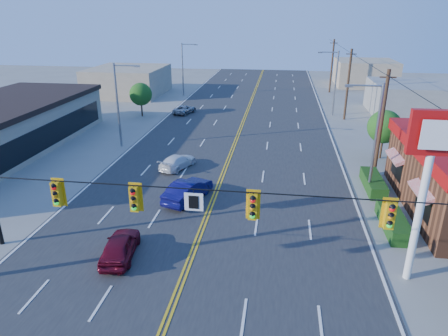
# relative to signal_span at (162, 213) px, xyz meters

# --- Properties ---
(ground) EXTENTS (160.00, 160.00, 0.00)m
(ground) POSITION_rel_signal_span_xyz_m (0.12, 0.00, -4.89)
(ground) COLOR gray
(ground) RESTS_ON ground
(road) EXTENTS (20.00, 120.00, 0.06)m
(road) POSITION_rel_signal_span_xyz_m (0.12, 20.00, -4.86)
(road) COLOR #2D2D30
(road) RESTS_ON ground
(signal_span) EXTENTS (24.32, 0.34, 9.00)m
(signal_span) POSITION_rel_signal_span_xyz_m (0.00, 0.00, 0.00)
(signal_span) COLOR #47301E
(signal_span) RESTS_ON ground
(kfc_pylon) EXTENTS (2.20, 0.36, 8.50)m
(kfc_pylon) POSITION_rel_signal_span_xyz_m (11.12, 4.00, 1.16)
(kfc_pylon) COLOR white
(kfc_pylon) RESTS_ON ground
(streetlight_se) EXTENTS (2.55, 0.25, 8.00)m
(streetlight_se) POSITION_rel_signal_span_xyz_m (10.91, 14.00, -0.37)
(streetlight_se) COLOR gray
(streetlight_se) RESTS_ON ground
(streetlight_ne) EXTENTS (2.55, 0.25, 8.00)m
(streetlight_ne) POSITION_rel_signal_span_xyz_m (10.91, 38.00, -0.37)
(streetlight_ne) COLOR gray
(streetlight_ne) RESTS_ON ground
(streetlight_sw) EXTENTS (2.55, 0.25, 8.00)m
(streetlight_sw) POSITION_rel_signal_span_xyz_m (-10.67, 22.00, -0.37)
(streetlight_sw) COLOR gray
(streetlight_sw) RESTS_ON ground
(streetlight_nw) EXTENTS (2.55, 0.25, 8.00)m
(streetlight_nw) POSITION_rel_signal_span_xyz_m (-10.67, 48.00, -0.37)
(streetlight_nw) COLOR gray
(streetlight_nw) RESTS_ON ground
(utility_pole_near) EXTENTS (0.28, 0.28, 8.40)m
(utility_pole_near) POSITION_rel_signal_span_xyz_m (12.32, 18.00, -0.69)
(utility_pole_near) COLOR #47301E
(utility_pole_near) RESTS_ON ground
(utility_pole_mid) EXTENTS (0.28, 0.28, 8.40)m
(utility_pole_mid) POSITION_rel_signal_span_xyz_m (12.32, 36.00, -0.69)
(utility_pole_mid) COLOR #47301E
(utility_pole_mid) RESTS_ON ground
(utility_pole_far) EXTENTS (0.28, 0.28, 8.40)m
(utility_pole_far) POSITION_rel_signal_span_xyz_m (12.32, 54.00, -0.69)
(utility_pole_far) COLOR #47301E
(utility_pole_far) RESTS_ON ground
(tree_kfc_rear) EXTENTS (2.94, 2.94, 4.41)m
(tree_kfc_rear) POSITION_rel_signal_span_xyz_m (13.62, 22.00, -1.95)
(tree_kfc_rear) COLOR #47301E
(tree_kfc_rear) RESTS_ON ground
(tree_west) EXTENTS (2.80, 2.80, 4.20)m
(tree_west) POSITION_rel_signal_span_xyz_m (-12.88, 34.00, -2.09)
(tree_west) COLOR #47301E
(tree_west) RESTS_ON ground
(bld_east_mid) EXTENTS (12.00, 10.00, 4.00)m
(bld_east_mid) POSITION_rel_signal_span_xyz_m (22.12, 40.00, -2.89)
(bld_east_mid) COLOR gray
(bld_east_mid) RESTS_ON ground
(bld_west_far) EXTENTS (11.00, 12.00, 4.20)m
(bld_west_far) POSITION_rel_signal_span_xyz_m (-19.88, 48.00, -2.79)
(bld_west_far) COLOR tan
(bld_west_far) RESTS_ON ground
(bld_east_far) EXTENTS (10.00, 10.00, 4.40)m
(bld_east_far) POSITION_rel_signal_span_xyz_m (19.12, 62.00, -2.69)
(bld_east_far) COLOR tan
(bld_east_far) RESTS_ON ground
(car_magenta) EXTENTS (2.05, 4.03, 1.32)m
(car_magenta) POSITION_rel_signal_span_xyz_m (-3.62, 3.64, -4.23)
(car_magenta) COLOR maroon
(car_magenta) RESTS_ON ground
(car_blue) EXTENTS (2.95, 4.74, 1.47)m
(car_blue) POSITION_rel_signal_span_xyz_m (-1.61, 10.98, -4.15)
(car_blue) COLOR #0E0D4D
(car_blue) RESTS_ON ground
(car_white) EXTENTS (2.87, 4.24, 1.14)m
(car_white) POSITION_rel_signal_span_xyz_m (-3.87, 16.89, -4.32)
(car_white) COLOR white
(car_white) RESTS_ON ground
(car_silver) EXTENTS (2.75, 4.14, 1.06)m
(car_silver) POSITION_rel_signal_span_xyz_m (-7.84, 36.08, -4.36)
(car_silver) COLOR #A1A2A6
(car_silver) RESTS_ON ground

